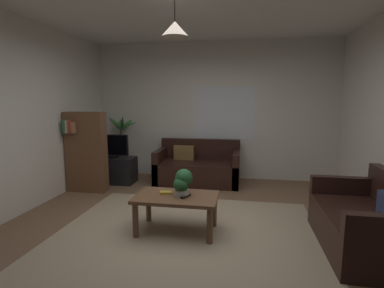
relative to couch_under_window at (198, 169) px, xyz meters
The scene contains 16 objects.
floor 2.21m from the couch_under_window, 84.02° to the right, with size 4.85×5.29×0.02m, color brown.
rug 2.41m from the couch_under_window, 84.52° to the right, with size 3.15×2.91×0.01m, color tan.
wall_back 1.23m from the couch_under_window, 65.34° to the left, with size 4.97×0.06×2.76m, color silver.
wall_left 3.31m from the couch_under_window, 135.63° to the right, with size 0.06×5.29×2.76m, color silver.
window_pane 1.25m from the couch_under_window, 45.33° to the left, with size 1.23×0.01×1.05m, color white.
couch_under_window is the anchor object (origin of this frame).
couch_right_side 3.14m from the couch_under_window, 45.85° to the right, with size 0.81×1.39×0.82m.
coffee_table 2.17m from the couch_under_window, 87.69° to the right, with size 1.00×0.59×0.46m.
book_on_table_0 2.13m from the couch_under_window, 91.58° to the right, with size 0.14×0.09×0.03m, color gold.
remote_on_table_0 2.22m from the couch_under_window, 84.60° to the right, with size 0.05×0.16×0.02m, color black.
potted_plant_on_table 2.19m from the couch_under_window, 85.70° to the right, with size 0.22×0.24×0.32m.
tv_stand 1.67m from the couch_under_window, behind, with size 0.90×0.44×0.50m, color black.
tv 1.74m from the couch_under_window, 169.52° to the right, with size 0.71×0.16×0.45m.
potted_palm_corner 1.72m from the couch_under_window, behind, with size 0.71×0.78×1.36m.
bookshelf_corner 2.08m from the couch_under_window, 154.32° to the right, with size 0.70×0.31×1.40m.
pendant_lamp 3.03m from the couch_under_window, 87.69° to the right, with size 0.31×0.31×0.46m.
Camera 1 is at (0.65, -3.31, 1.61)m, focal length 27.38 mm.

